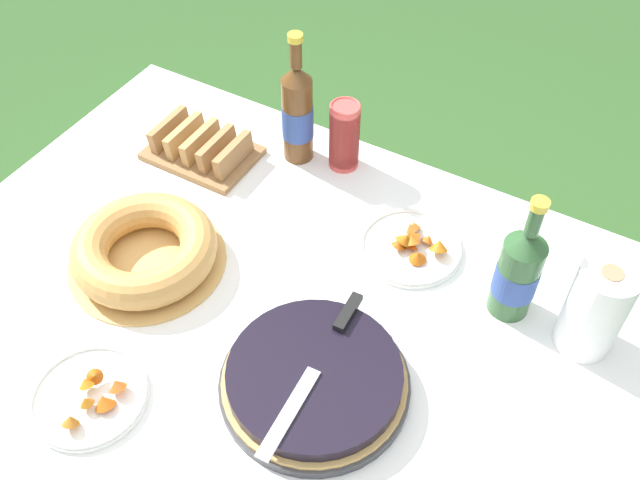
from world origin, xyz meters
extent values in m
plane|color=#335B28|center=(0.00, 0.00, 0.00)|extent=(16.00, 16.00, 0.00)
cube|color=brown|center=(0.00, 0.00, 0.69)|extent=(1.52, 1.17, 0.03)
cylinder|color=brown|center=(-0.70, 0.52, 0.33)|extent=(0.06, 0.06, 0.67)
cylinder|color=brown|center=(0.70, 0.52, 0.33)|extent=(0.06, 0.06, 0.67)
cube|color=white|center=(0.00, 0.00, 0.71)|extent=(1.53, 1.18, 0.00)
cube|color=white|center=(0.00, 0.59, 0.65)|extent=(1.53, 0.00, 0.10)
cube|color=white|center=(-0.76, 0.00, 0.65)|extent=(0.00, 1.18, 0.10)
cylinder|color=#38383D|center=(0.16, -0.08, 0.72)|extent=(0.35, 0.35, 0.02)
cylinder|color=tan|center=(0.16, -0.08, 0.73)|extent=(0.34, 0.34, 0.01)
cylinder|color=black|center=(0.16, -0.08, 0.75)|extent=(0.32, 0.32, 0.03)
cube|color=silver|center=(0.16, -0.17, 0.77)|extent=(0.04, 0.19, 0.00)
cube|color=black|center=(0.15, 0.06, 0.77)|extent=(0.03, 0.09, 0.01)
cylinder|color=tan|center=(-0.30, 0.01, 0.71)|extent=(0.34, 0.34, 0.01)
torus|color=tan|center=(-0.30, 0.01, 0.75)|extent=(0.31, 0.31, 0.08)
cylinder|color=#E04C47|center=(-0.09, 0.49, 0.76)|extent=(0.07, 0.07, 0.09)
cylinder|color=#E04C47|center=(-0.09, 0.49, 0.77)|extent=(0.07, 0.07, 0.09)
cylinder|color=#E04C47|center=(-0.09, 0.49, 0.78)|extent=(0.07, 0.07, 0.09)
cylinder|color=#E04C47|center=(-0.09, 0.49, 0.79)|extent=(0.07, 0.07, 0.09)
cylinder|color=#E04C47|center=(-0.09, 0.49, 0.81)|extent=(0.07, 0.07, 0.09)
cylinder|color=#E04C47|center=(-0.09, 0.49, 0.82)|extent=(0.07, 0.07, 0.09)
cylinder|color=#E04C47|center=(-0.09, 0.49, 0.83)|extent=(0.07, 0.07, 0.09)
torus|color=#E04C47|center=(-0.09, 0.49, 0.88)|extent=(0.07, 0.07, 0.01)
cylinder|color=#2D562D|center=(0.40, 0.28, 0.80)|extent=(0.08, 0.08, 0.18)
cylinder|color=#334C93|center=(0.40, 0.28, 0.80)|extent=(0.09, 0.09, 0.07)
cone|color=#2D562D|center=(0.40, 0.28, 0.91)|extent=(0.08, 0.08, 0.04)
cylinder|color=#2D562D|center=(0.40, 0.28, 0.96)|extent=(0.03, 0.03, 0.06)
cylinder|color=gold|center=(0.40, 0.28, 1.00)|extent=(0.03, 0.03, 0.02)
cylinder|color=brown|center=(-0.20, 0.46, 0.82)|extent=(0.07, 0.07, 0.22)
cylinder|color=#334C93|center=(-0.20, 0.46, 0.81)|extent=(0.08, 0.08, 0.08)
cone|color=brown|center=(-0.20, 0.46, 0.95)|extent=(0.07, 0.07, 0.04)
cylinder|color=brown|center=(-0.20, 0.46, 1.00)|extent=(0.03, 0.03, 0.06)
cylinder|color=gold|center=(-0.20, 0.46, 1.04)|extent=(0.03, 0.03, 0.02)
cylinder|color=white|center=(0.17, 0.32, 0.71)|extent=(0.22, 0.22, 0.01)
torus|color=white|center=(0.17, 0.32, 0.72)|extent=(0.22, 0.22, 0.01)
cone|color=#B0490E|center=(0.17, 0.31, 0.73)|extent=(0.04, 0.04, 0.04)
cone|color=#BA6E20|center=(0.14, 0.32, 0.73)|extent=(0.05, 0.05, 0.04)
cone|color=#B3510F|center=(0.15, 0.30, 0.74)|extent=(0.04, 0.04, 0.03)
cone|color=#BE5717|center=(0.16, 0.33, 0.74)|extent=(0.05, 0.05, 0.04)
cone|color=#B45617|center=(0.19, 0.35, 0.73)|extent=(0.04, 0.04, 0.03)
cone|color=#C25E16|center=(0.17, 0.32, 0.74)|extent=(0.05, 0.05, 0.04)
cone|color=#C55A12|center=(0.20, 0.29, 0.73)|extent=(0.04, 0.04, 0.02)
cone|color=#AD5B10|center=(0.15, 0.31, 0.74)|extent=(0.05, 0.04, 0.05)
cone|color=#C36D1A|center=(0.15, 0.37, 0.73)|extent=(0.03, 0.03, 0.03)
cone|color=#BF6613|center=(0.22, 0.33, 0.74)|extent=(0.05, 0.05, 0.04)
cone|color=#BB591E|center=(0.15, 0.35, 0.74)|extent=(0.05, 0.04, 0.04)
cylinder|color=white|center=(-0.19, -0.30, 0.71)|extent=(0.22, 0.22, 0.01)
torus|color=white|center=(-0.19, -0.30, 0.72)|extent=(0.21, 0.21, 0.01)
cone|color=#A75D14|center=(-0.17, -0.32, 0.74)|extent=(0.04, 0.04, 0.03)
cone|color=#CD5211|center=(-0.15, -0.30, 0.73)|extent=(0.05, 0.05, 0.04)
cone|color=#C3581D|center=(-0.15, -0.27, 0.74)|extent=(0.05, 0.05, 0.03)
cone|color=#AC611A|center=(-0.17, -0.36, 0.74)|extent=(0.04, 0.04, 0.03)
cone|color=#B97015|center=(-0.20, -0.29, 0.74)|extent=(0.04, 0.04, 0.03)
cone|color=#B05010|center=(-0.19, -0.28, 0.74)|extent=(0.05, 0.04, 0.03)
cylinder|color=white|center=(0.55, 0.27, 0.81)|extent=(0.11, 0.11, 0.21)
cylinder|color=#9E7A56|center=(0.55, 0.27, 0.92)|extent=(0.04, 0.04, 0.00)
cube|color=olive|center=(-0.41, 0.34, 0.72)|extent=(0.26, 0.18, 0.02)
cube|color=#9E7042|center=(-0.50, 0.34, 0.75)|extent=(0.03, 0.14, 0.06)
cube|color=#B2844C|center=(-0.46, 0.34, 0.75)|extent=(0.03, 0.14, 0.06)
cube|color=#B2844C|center=(-0.41, 0.34, 0.75)|extent=(0.02, 0.14, 0.06)
cube|color=#9E7042|center=(-0.36, 0.34, 0.75)|extent=(0.03, 0.14, 0.06)
cube|color=#9E7042|center=(-0.31, 0.34, 0.75)|extent=(0.02, 0.14, 0.06)
camera|label=1|loc=(0.50, -0.66, 1.87)|focal=40.00mm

